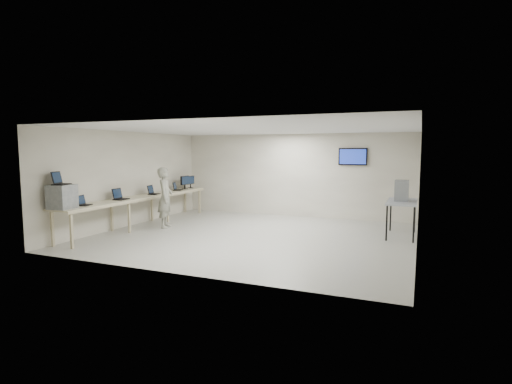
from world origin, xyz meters
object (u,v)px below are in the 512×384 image
at_px(equipment_box, 62,197).
at_px(soldier, 165,198).
at_px(workbench, 141,199).
at_px(side_table, 402,204).

relative_size(equipment_box, soldier, 0.32).
bearing_deg(workbench, side_table, 11.48).
bearing_deg(equipment_box, workbench, 80.78).
height_order(soldier, side_table, soldier).
xyz_separation_m(soldier, side_table, (6.43, 1.33, -0.01)).
bearing_deg(side_table, soldier, -168.29).
distance_m(equipment_box, side_table, 8.39).
distance_m(workbench, soldier, 0.77).
bearing_deg(workbench, equipment_box, -91.31).
xyz_separation_m(equipment_box, side_table, (7.25, 4.21, -0.31)).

